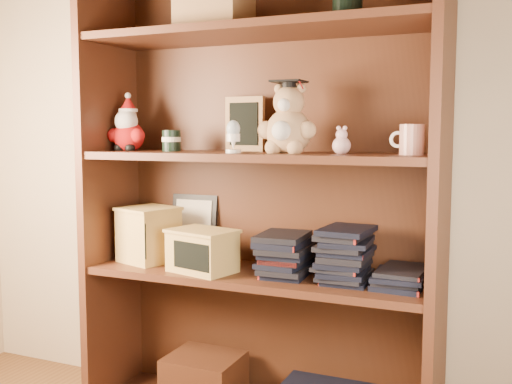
% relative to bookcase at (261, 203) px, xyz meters
% --- Properties ---
extents(bookcase, '(1.20, 0.35, 1.60)m').
position_rel_bookcase_xyz_m(bookcase, '(0.00, 0.00, 0.00)').
color(bookcase, '#4E2716').
rests_on(bookcase, ground).
extents(shelf_lower, '(1.14, 0.33, 0.02)m').
position_rel_bookcase_xyz_m(shelf_lower, '(0.00, -0.05, -0.24)').
color(shelf_lower, '#4E2716').
rests_on(shelf_lower, ground).
extents(shelf_upper, '(1.14, 0.33, 0.02)m').
position_rel_bookcase_xyz_m(shelf_upper, '(0.00, -0.05, 0.16)').
color(shelf_upper, '#4E2716').
rests_on(shelf_upper, ground).
extents(santa_plush, '(0.15, 0.11, 0.21)m').
position_rel_bookcase_xyz_m(santa_plush, '(-0.50, -0.06, 0.25)').
color(santa_plush, '#A50F0F').
rests_on(santa_plush, shelf_upper).
extents(teachers_tin, '(0.07, 0.07, 0.07)m').
position_rel_bookcase_xyz_m(teachers_tin, '(-0.32, -0.05, 0.21)').
color(teachers_tin, black).
rests_on(teachers_tin, shelf_upper).
extents(chalkboard_plaque, '(0.15, 0.08, 0.19)m').
position_rel_bookcase_xyz_m(chalkboard_plaque, '(-0.09, 0.06, 0.26)').
color(chalkboard_plaque, '#9E7547').
rests_on(chalkboard_plaque, shelf_upper).
extents(egg_cup, '(0.05, 0.05, 0.10)m').
position_rel_bookcase_xyz_m(egg_cup, '(-0.04, -0.13, 0.23)').
color(egg_cup, white).
rests_on(egg_cup, shelf_upper).
extents(grad_teddy_bear, '(0.19, 0.17, 0.24)m').
position_rel_bookcase_xyz_m(grad_teddy_bear, '(0.12, -0.06, 0.26)').
color(grad_teddy_bear, tan).
rests_on(grad_teddy_bear, shelf_upper).
extents(pink_figurine, '(0.06, 0.06, 0.09)m').
position_rel_bookcase_xyz_m(pink_figurine, '(0.29, -0.05, 0.20)').
color(pink_figurine, beige).
rests_on(pink_figurine, shelf_upper).
extents(teacher_mug, '(0.10, 0.07, 0.09)m').
position_rel_bookcase_xyz_m(teacher_mug, '(0.50, -0.05, 0.22)').
color(teacher_mug, silver).
rests_on(teacher_mug, shelf_upper).
extents(certificate_frame, '(0.19, 0.05, 0.23)m').
position_rel_bookcase_xyz_m(certificate_frame, '(-0.31, 0.09, -0.11)').
color(certificate_frame, black).
rests_on(certificate_frame, shelf_lower).
extents(treats_box, '(0.23, 0.23, 0.20)m').
position_rel_bookcase_xyz_m(treats_box, '(-0.42, -0.05, -0.13)').
color(treats_box, '#D7B058').
rests_on(treats_box, shelf_lower).
extents(pencils_box, '(0.25, 0.21, 0.14)m').
position_rel_bookcase_xyz_m(pencils_box, '(-0.16, -0.12, -0.16)').
color(pencils_box, '#D7B058').
rests_on(pencils_box, shelf_lower).
extents(book_stack_left, '(0.14, 0.20, 0.13)m').
position_rel_bookcase_xyz_m(book_stack_left, '(0.11, -0.05, -0.16)').
color(book_stack_left, black).
rests_on(book_stack_left, shelf_lower).
extents(book_stack_mid, '(0.14, 0.20, 0.18)m').
position_rel_bookcase_xyz_m(book_stack_mid, '(0.31, -0.05, -0.14)').
color(book_stack_mid, black).
rests_on(book_stack_mid, shelf_lower).
extents(book_stack_right, '(0.14, 0.20, 0.06)m').
position_rel_bookcase_xyz_m(book_stack_right, '(0.48, -0.05, -0.20)').
color(book_stack_right, black).
rests_on(book_stack_right, shelf_lower).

